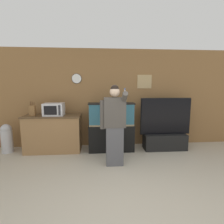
% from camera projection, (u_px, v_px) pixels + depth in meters
% --- Properties ---
extents(ground_plane, '(18.00, 18.00, 0.00)m').
position_uv_depth(ground_plane, '(133.00, 216.00, 2.22)').
color(ground_plane, '#B2A893').
extents(wall_back_paneled, '(10.00, 0.08, 2.60)m').
position_uv_depth(wall_back_paneled, '(114.00, 98.00, 4.76)').
color(wall_back_paneled, olive).
rests_on(wall_back_paneled, ground_plane).
extents(counter_island, '(1.38, 0.58, 0.92)m').
position_uv_depth(counter_island, '(53.00, 133.00, 4.37)').
color(counter_island, olive).
rests_on(counter_island, ground_plane).
extents(microwave, '(0.47, 0.36, 0.30)m').
position_uv_depth(microwave, '(54.00, 109.00, 4.24)').
color(microwave, silver).
rests_on(microwave, counter_island).
extents(knife_block, '(0.13, 0.12, 0.35)m').
position_uv_depth(knife_block, '(33.00, 110.00, 4.21)').
color(knife_block, brown).
rests_on(knife_block, counter_island).
extents(aquarium_on_stand, '(1.13, 0.35, 1.22)m').
position_uv_depth(aquarium_on_stand, '(111.00, 127.00, 4.37)').
color(aquarium_on_stand, black).
rests_on(aquarium_on_stand, ground_plane).
extents(tv_on_stand, '(1.30, 0.40, 1.34)m').
position_uv_depth(tv_on_stand, '(165.00, 135.00, 4.52)').
color(tv_on_stand, black).
rests_on(tv_on_stand, ground_plane).
extents(person_standing, '(0.52, 0.39, 1.66)m').
position_uv_depth(person_standing, '(114.00, 124.00, 3.54)').
color(person_standing, '#515156').
rests_on(person_standing, ground_plane).
extents(trash_bin, '(0.27, 0.27, 0.71)m').
position_uv_depth(trash_bin, '(7.00, 138.00, 4.30)').
color(trash_bin, '#B7B7BC').
rests_on(trash_bin, ground_plane).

